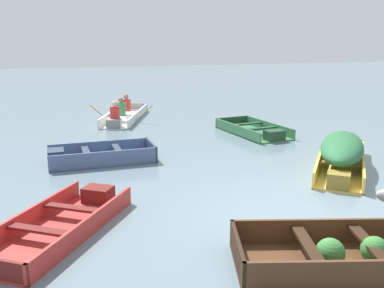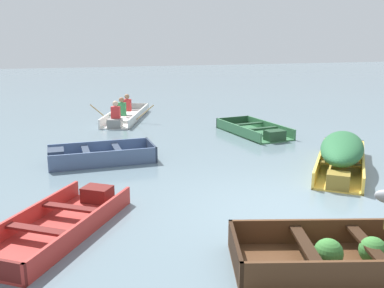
# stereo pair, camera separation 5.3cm
# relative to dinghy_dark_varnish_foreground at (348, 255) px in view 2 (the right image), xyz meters

# --- Properties ---
(ground_plane) EXTENTS (80.00, 80.00, 0.00)m
(ground_plane) POSITION_rel_dinghy_dark_varnish_foreground_xyz_m (0.27, 1.83, -0.15)
(ground_plane) COLOR slate
(dinghy_dark_varnish_foreground) EXTENTS (2.86, 1.89, 0.41)m
(dinghy_dark_varnish_foreground) POSITION_rel_dinghy_dark_varnish_foreground_xyz_m (0.00, 0.00, 0.00)
(dinghy_dark_varnish_foreground) COLOR #4C2D19
(dinghy_dark_varnish_foreground) RESTS_ON ground
(skiff_yellow_near_moored) EXTENTS (2.76, 3.11, 0.77)m
(skiff_yellow_near_moored) POSITION_rel_dinghy_dark_varnish_foreground_xyz_m (2.54, 3.55, 0.27)
(skiff_yellow_near_moored) COLOR #E5BC47
(skiff_yellow_near_moored) RESTS_ON ground
(skiff_red_mid_moored) EXTENTS (2.50, 2.91, 0.30)m
(skiff_red_mid_moored) POSITION_rel_dinghy_dark_varnish_foreground_xyz_m (-3.43, 2.28, -0.05)
(skiff_red_mid_moored) COLOR #AD2D28
(skiff_red_mid_moored) RESTS_ON ground
(skiff_slate_blue_far_moored) EXTENTS (2.43, 1.12, 0.38)m
(skiff_slate_blue_far_moored) POSITION_rel_dinghy_dark_varnish_foreground_xyz_m (-2.56, 5.84, -0.02)
(skiff_slate_blue_far_moored) COLOR #475B7F
(skiff_slate_blue_far_moored) RESTS_ON ground
(skiff_green_outer_moored) EXTENTS (1.51, 2.70, 0.32)m
(skiff_green_outer_moored) POSITION_rel_dinghy_dark_varnish_foreground_xyz_m (2.34, 7.39, -0.05)
(skiff_green_outer_moored) COLOR #387047
(skiff_green_outer_moored) RESTS_ON ground
(rowboat_white_with_crew) EXTENTS (2.46, 3.86, 0.88)m
(rowboat_white_with_crew) POSITION_rel_dinghy_dark_varnish_foreground_xyz_m (-1.06, 10.96, 0.03)
(rowboat_white_with_crew) COLOR white
(rowboat_white_with_crew) RESTS_ON ground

